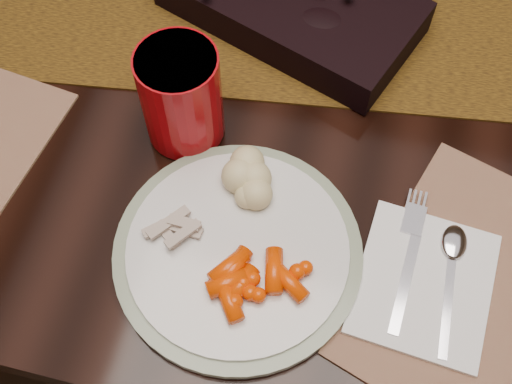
% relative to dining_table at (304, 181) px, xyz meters
% --- Properties ---
extents(floor, '(5.00, 5.00, 0.00)m').
position_rel_dining_table_xyz_m(floor, '(0.00, 0.00, -0.38)').
color(floor, black).
rests_on(floor, ground).
extents(dining_table, '(1.80, 1.00, 0.75)m').
position_rel_dining_table_xyz_m(dining_table, '(0.00, 0.00, 0.00)').
color(dining_table, black).
rests_on(dining_table, floor).
extents(table_runner, '(1.84, 0.60, 0.00)m').
position_rel_dining_table_xyz_m(table_runner, '(0.05, 0.09, 0.38)').
color(table_runner, '#362008').
rests_on(table_runner, dining_table).
extents(dinner_plate, '(0.35, 0.35, 0.02)m').
position_rel_dining_table_xyz_m(dinner_plate, '(-0.03, -0.33, 0.39)').
color(dinner_plate, silver).
rests_on(dinner_plate, placemat_main).
extents(baby_carrots, '(0.12, 0.11, 0.02)m').
position_rel_dining_table_xyz_m(baby_carrots, '(-0.01, -0.36, 0.40)').
color(baby_carrots, '#E53B00').
rests_on(baby_carrots, dinner_plate).
extents(mashed_potatoes, '(0.10, 0.09, 0.05)m').
position_rel_dining_table_xyz_m(mashed_potatoes, '(-0.03, -0.25, 0.42)').
color(mashed_potatoes, tan).
rests_on(mashed_potatoes, dinner_plate).
extents(turkey_shreds, '(0.08, 0.07, 0.02)m').
position_rel_dining_table_xyz_m(turkey_shreds, '(-0.10, -0.33, 0.40)').
color(turkey_shreds, tan).
rests_on(turkey_shreds, dinner_plate).
extents(napkin, '(0.15, 0.17, 0.01)m').
position_rel_dining_table_xyz_m(napkin, '(0.17, -0.31, 0.38)').
color(napkin, white).
rests_on(napkin, placemat_main).
extents(fork, '(0.04, 0.16, 0.00)m').
position_rel_dining_table_xyz_m(fork, '(0.15, -0.30, 0.39)').
color(fork, white).
rests_on(fork, napkin).
extents(spoon, '(0.03, 0.14, 0.00)m').
position_rel_dining_table_xyz_m(spoon, '(0.20, -0.31, 0.39)').
color(spoon, silver).
rests_on(spoon, napkin).
extents(red_cup, '(0.11, 0.11, 0.13)m').
position_rel_dining_table_xyz_m(red_cup, '(-0.14, -0.18, 0.44)').
color(red_cup, '#A5070D').
rests_on(red_cup, placemat_main).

